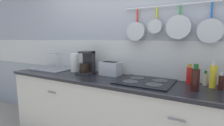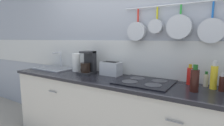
# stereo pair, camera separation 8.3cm
# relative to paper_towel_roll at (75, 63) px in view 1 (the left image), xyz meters

# --- Properties ---
(wall_back) EXTENTS (7.20, 0.16, 2.60)m
(wall_back) POSITION_rel_paper_towel_roll_xyz_m (0.72, 0.21, 0.23)
(wall_back) COLOR #999EA8
(wall_back) RESTS_ON ground_plane
(cabinet_base) EXTENTS (2.92, 0.58, 0.89)m
(cabinet_base) POSITION_rel_paper_towel_roll_xyz_m (0.71, -0.13, -0.60)
(cabinet_base) COLOR #B7B2A8
(cabinet_base) RESTS_ON ground_plane
(countertop) EXTENTS (2.96, 0.60, 0.03)m
(countertop) POSITION_rel_paper_towel_roll_xyz_m (0.71, -0.13, -0.14)
(countertop) COLOR black
(countertop) RESTS_ON cabinet_base
(sink_basin) EXTENTS (0.57, 0.38, 0.25)m
(sink_basin) POSITION_rel_paper_towel_roll_xyz_m (-0.44, -0.03, -0.11)
(sink_basin) COLOR #B7BABF
(sink_basin) RESTS_ON countertop
(paper_towel_roll) EXTENTS (0.11, 0.11, 0.25)m
(paper_towel_roll) POSITION_rel_paper_towel_roll_xyz_m (0.00, 0.00, 0.00)
(paper_towel_roll) COLOR white
(paper_towel_roll) RESTS_ON countertop
(coffee_maker) EXTENTS (0.17, 0.22, 0.30)m
(coffee_maker) POSITION_rel_paper_towel_roll_xyz_m (0.24, -0.03, -0.00)
(coffee_maker) COLOR #262628
(coffee_maker) RESTS_ON countertop
(toaster) EXTENTS (0.27, 0.16, 0.17)m
(toaster) POSITION_rel_paper_towel_roll_xyz_m (0.55, 0.04, -0.04)
(toaster) COLOR #B7BABF
(toaster) RESTS_ON countertop
(cooktop) EXTENTS (0.56, 0.49, 0.01)m
(cooktop) POSITION_rel_paper_towel_roll_xyz_m (1.06, -0.08, -0.12)
(cooktop) COLOR black
(cooktop) RESTS_ON countertop
(bottle_dish_soap) EXTENTS (0.06, 0.06, 0.21)m
(bottle_dish_soap) POSITION_rel_paper_towel_roll_xyz_m (1.47, 0.08, -0.03)
(bottle_dish_soap) COLOR red
(bottle_dish_soap) RESTS_ON countertop
(bottle_olive_oil) EXTENTS (0.07, 0.07, 0.24)m
(bottle_olive_oil) POSITION_rel_paper_towel_roll_xyz_m (1.54, -0.15, -0.02)
(bottle_olive_oil) COLOR #33140F
(bottle_olive_oil) RESTS_ON countertop
(bottle_vinegar) EXTENTS (0.05, 0.05, 0.15)m
(bottle_vinegar) POSITION_rel_paper_towel_roll_xyz_m (1.61, 0.09, -0.06)
(bottle_vinegar) COLOR #BFB799
(bottle_vinegar) RESTS_ON countertop
(bottle_cooking_wine) EXTENTS (0.06, 0.06, 0.26)m
(bottle_cooking_wine) POSITION_rel_paper_towel_roll_xyz_m (1.68, 0.03, -0.01)
(bottle_cooking_wine) COLOR yellow
(bottle_cooking_wine) RESTS_ON countertop
(bottle_hot_sauce) EXTENTS (0.04, 0.04, 0.16)m
(bottle_hot_sauce) POSITION_rel_paper_towel_roll_xyz_m (1.74, -0.01, -0.05)
(bottle_hot_sauce) COLOR #33140F
(bottle_hot_sauce) RESTS_ON countertop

